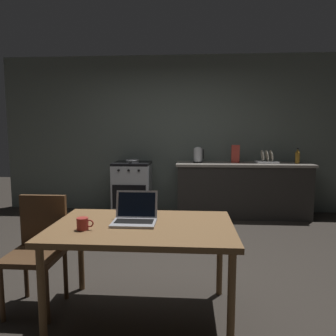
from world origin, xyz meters
The scene contains 13 objects.
ground_plane centered at (0.00, 0.00, 0.00)m, with size 12.00×12.00×0.00m, color #2D2823.
back_wall centered at (0.30, 2.39, 1.34)m, with size 6.40×0.10×2.68m, color #5A635C.
kitchen_counter centered at (1.24, 2.04, 0.44)m, with size 2.16×0.64×0.88m.
stove_oven centered at (-0.59, 2.04, 0.44)m, with size 0.60×0.62×0.88m.
dining_table centered at (0.03, -0.86, 0.64)m, with size 1.33×0.84×0.71m.
chair centered at (-0.82, -0.75, 0.50)m, with size 0.40×0.40×0.88m.
laptop centered at (-0.04, -0.81, 0.76)m, with size 0.32×0.27×0.22m.
electric_kettle centered at (0.51, 2.04, 1.00)m, with size 0.17×0.15×0.26m.
bottle centered at (2.09, 1.99, 1.00)m, with size 0.07×0.07×0.25m.
frying_pan centered at (-0.58, 2.01, 0.91)m, with size 0.23×0.41×0.05m.
coffee_mug centered at (-0.37, -1.01, 0.75)m, with size 0.12×0.08×0.09m.
cereal_box centered at (1.12, 2.06, 1.03)m, with size 0.13×0.05×0.29m.
dish_rack centered at (1.62, 2.04, 0.93)m, with size 0.34×0.26×0.21m.
Camera 1 is at (0.36, -3.04, 1.39)m, focal length 33.04 mm.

